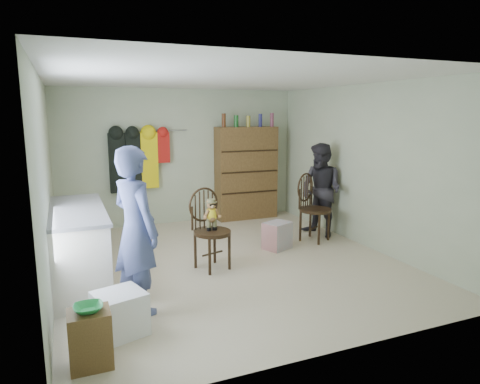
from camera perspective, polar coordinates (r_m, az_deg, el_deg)
name	(u,v)px	position (r m, az deg, el deg)	size (l,w,h in m)	color
ground_plane	(229,262)	(6.08, -1.48, -9.33)	(5.00, 5.00, 0.00)	beige
room_walls	(215,147)	(6.24, -3.31, 6.04)	(5.00, 5.00, 5.00)	beige
counter	(79,246)	(5.57, -20.70, -6.76)	(0.64, 1.86, 0.94)	silver
stool	(90,339)	(3.90, -19.34, -17.98)	(0.34, 0.29, 0.48)	brown
bowl	(88,308)	(3.78, -19.59, -14.39)	(0.23, 0.23, 0.06)	green
plastic_tub	(120,313)	(4.33, -15.71, -15.30)	(0.43, 0.41, 0.41)	white
chair_front	(210,223)	(5.70, -4.05, -4.13)	(0.60, 0.60, 1.09)	#322111
chair_far	(312,205)	(7.05, 9.55, -1.68)	(0.67, 0.67, 1.10)	#322111
striped_bag	(277,235)	(6.62, 4.98, -5.80)	(0.39, 0.31, 0.42)	#E57572
person_left	(136,230)	(4.53, -13.72, -5.01)	(0.64, 0.42, 1.74)	#495387
person_right	(321,190)	(7.29, 10.77, 0.23)	(0.76, 0.60, 1.57)	#2D2B33
dresser	(246,173)	(8.40, 0.83, 2.60)	(1.20, 0.39, 2.06)	brown
coat_rack	(138,159)	(7.86, -13.50, 4.28)	(1.42, 0.12, 1.09)	#99999E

